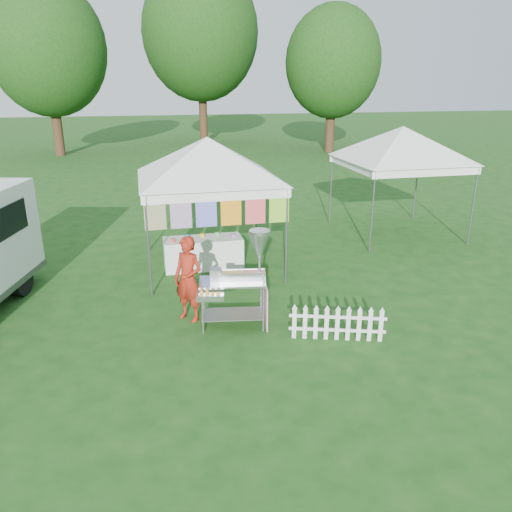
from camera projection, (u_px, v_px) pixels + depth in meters
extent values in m
plane|color=#164513|center=(240.00, 335.00, 8.59)|extent=(120.00, 120.00, 0.00)
cylinder|color=#59595E|center=(148.00, 246.00, 9.85)|extent=(0.04, 0.04, 2.10)
cylinder|color=#59595E|center=(286.00, 237.00, 10.45)|extent=(0.04, 0.04, 2.10)
cylinder|color=#59595E|center=(146.00, 212.00, 12.46)|extent=(0.04, 0.04, 2.10)
cylinder|color=#59595E|center=(256.00, 206.00, 13.07)|extent=(0.04, 0.04, 2.10)
cube|color=white|center=(218.00, 196.00, 9.84)|extent=(3.00, 0.03, 0.22)
cube|color=white|center=(201.00, 172.00, 12.45)|extent=(3.00, 0.03, 0.22)
pyramid|color=white|center=(207.00, 137.00, 10.81)|extent=(4.24, 4.24, 0.90)
cylinder|color=#59595E|center=(218.00, 192.00, 9.81)|extent=(3.00, 0.03, 0.03)
cube|color=#FDA70D|center=(155.00, 213.00, 9.66)|extent=(0.42, 0.01, 0.70)
cube|color=#30A4B7|center=(181.00, 211.00, 9.77)|extent=(0.42, 0.01, 0.70)
cube|color=purple|center=(206.00, 210.00, 9.87)|extent=(0.42, 0.01, 0.70)
cube|color=red|center=(231.00, 208.00, 9.98)|extent=(0.42, 0.01, 0.70)
cube|color=#D01A71|center=(255.00, 207.00, 10.09)|extent=(0.42, 0.01, 0.70)
cube|color=#178F1F|center=(279.00, 206.00, 10.19)|extent=(0.42, 0.01, 0.70)
cylinder|color=#59595E|center=(372.00, 213.00, 12.40)|extent=(0.04, 0.04, 2.10)
cylinder|color=#59595E|center=(473.00, 206.00, 13.00)|extent=(0.04, 0.04, 2.10)
cylinder|color=#59595E|center=(331.00, 190.00, 15.01)|extent=(0.04, 0.04, 2.10)
cylinder|color=#59595E|center=(416.00, 186.00, 15.61)|extent=(0.04, 0.04, 2.10)
cube|color=white|center=(428.00, 172.00, 12.38)|extent=(3.00, 0.03, 0.22)
cube|color=white|center=(377.00, 156.00, 14.99)|extent=(3.00, 0.03, 0.22)
pyramid|color=white|center=(404.00, 126.00, 13.36)|extent=(4.24, 4.24, 0.90)
cylinder|color=#59595E|center=(428.00, 169.00, 12.36)|extent=(3.00, 0.03, 0.03)
cylinder|color=#381F14|center=(57.00, 121.00, 28.73)|extent=(0.56, 0.56, 3.96)
ellipsoid|color=#1F5417|center=(47.00, 48.00, 27.45)|extent=(6.40, 6.40, 7.36)
cylinder|color=#381F14|center=(203.00, 108.00, 34.17)|extent=(0.56, 0.56, 4.84)
ellipsoid|color=#1F5417|center=(200.00, 32.00, 32.60)|extent=(7.60, 7.60, 8.74)
cylinder|color=#381F14|center=(330.00, 122.00, 30.35)|extent=(0.56, 0.56, 3.52)
ellipsoid|color=#1F5417|center=(333.00, 62.00, 29.21)|extent=(5.60, 5.60, 6.44)
cylinder|color=gray|center=(203.00, 311.00, 8.52)|extent=(0.04, 0.04, 0.86)
cylinder|color=gray|center=(263.00, 309.00, 8.59)|extent=(0.04, 0.04, 0.86)
cylinder|color=gray|center=(203.00, 300.00, 8.96)|extent=(0.04, 0.04, 0.86)
cylinder|color=gray|center=(261.00, 298.00, 9.03)|extent=(0.04, 0.04, 0.86)
cube|color=gray|center=(233.00, 314.00, 8.84)|extent=(1.16, 0.70, 0.01)
cube|color=#B7B7BC|center=(232.00, 282.00, 8.63)|extent=(1.22, 0.74, 0.04)
cube|color=#B7B7BC|center=(242.00, 276.00, 8.66)|extent=(0.84, 0.36, 0.14)
cube|color=gray|center=(216.00, 274.00, 8.62)|extent=(0.22, 0.24, 0.21)
cylinder|color=gray|center=(259.00, 257.00, 8.57)|extent=(0.05, 0.05, 0.86)
cone|color=#B7B7BC|center=(260.00, 244.00, 8.49)|extent=(0.39, 0.39, 0.38)
cylinder|color=#B7B7BC|center=(260.00, 232.00, 8.42)|extent=(0.41, 0.41, 0.06)
cube|color=#B7B7BC|center=(210.00, 296.00, 8.30)|extent=(0.50, 0.35, 0.10)
cube|color=#FFABB4|center=(266.00, 303.00, 8.81)|extent=(0.13, 0.71, 0.77)
cube|color=white|center=(264.00, 281.00, 8.38)|extent=(0.03, 0.13, 0.17)
imported|color=maroon|center=(188.00, 279.00, 8.93)|extent=(0.68, 0.66, 1.58)
cylinder|color=black|center=(20.00, 278.00, 10.11)|extent=(0.40, 0.76, 0.72)
cube|color=white|center=(294.00, 323.00, 8.41)|extent=(0.07, 0.04, 0.56)
cube|color=white|center=(305.00, 323.00, 8.40)|extent=(0.07, 0.04, 0.56)
cube|color=white|center=(316.00, 324.00, 8.38)|extent=(0.07, 0.04, 0.56)
cube|color=white|center=(326.00, 324.00, 8.37)|extent=(0.07, 0.04, 0.56)
cube|color=white|center=(337.00, 325.00, 8.36)|extent=(0.07, 0.04, 0.56)
cube|color=white|center=(348.00, 325.00, 8.34)|extent=(0.07, 0.04, 0.56)
cube|color=white|center=(359.00, 326.00, 8.33)|extent=(0.07, 0.04, 0.56)
cube|color=white|center=(370.00, 326.00, 8.31)|extent=(0.07, 0.04, 0.56)
cube|color=white|center=(381.00, 326.00, 8.30)|extent=(0.07, 0.04, 0.56)
cube|color=white|center=(337.00, 330.00, 8.39)|extent=(1.55, 0.52, 0.05)
cube|color=white|center=(338.00, 317.00, 8.31)|extent=(1.55, 0.52, 0.05)
cube|color=white|center=(203.00, 253.00, 11.63)|extent=(1.80, 0.70, 0.71)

